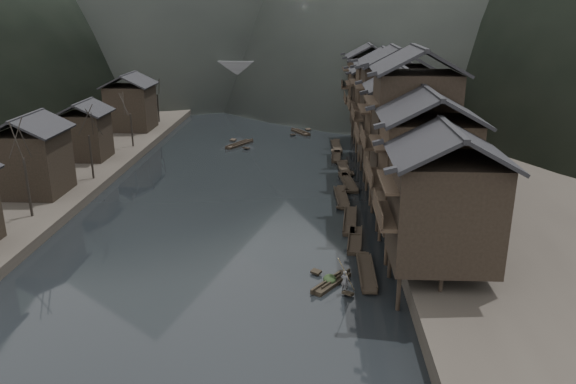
{
  "coord_description": "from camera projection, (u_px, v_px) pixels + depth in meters",
  "views": [
    {
      "loc": [
        8.43,
        -44.27,
        19.66
      ],
      "look_at": [
        5.9,
        7.0,
        2.5
      ],
      "focal_mm": 35.0,
      "sensor_mm": 36.0,
      "label": 1
    }
  ],
  "objects": [
    {
      "name": "hero_sampan",
      "position": [
        331.0,
        282.0,
        41.41
      ],
      "size": [
        3.19,
        4.14,
        0.43
      ],
      "color": "black",
      "rests_on": "water"
    },
    {
      "name": "bare_trees",
      "position": [
        75.0,
        134.0,
        59.45
      ],
      "size": [
        3.99,
        61.49,
        7.98
      ],
      "color": "black",
      "rests_on": "left_bank"
    },
    {
      "name": "left_houses",
      "position": [
        72.0,
        129.0,
        66.78
      ],
      "size": [
        8.1,
        53.2,
        8.73
      ],
      "color": "black",
      "rests_on": "left_bank"
    },
    {
      "name": "right_bank",
      "position": [
        491.0,
        136.0,
        84.53
      ],
      "size": [
        40.0,
        200.0,
        1.8
      ],
      "primitive_type": "cube",
      "color": "#2D2823",
      "rests_on": "ground"
    },
    {
      "name": "stone_bridge",
      "position": [
        275.0,
        79.0,
        115.15
      ],
      "size": [
        40.0,
        6.0,
        9.0
      ],
      "color": "#4C4C4F",
      "rests_on": "ground"
    },
    {
      "name": "left_bank",
      "position": [
        38.0,
        133.0,
        87.9
      ],
      "size": [
        40.0,
        200.0,
        1.2
      ],
      "primitive_type": "cube",
      "color": "#2D2823",
      "rests_on": "ground"
    },
    {
      "name": "water",
      "position": [
        216.0,
        244.0,
        48.56
      ],
      "size": [
        300.0,
        300.0,
        0.0
      ],
      "primitive_type": "plane",
      "color": "black",
      "rests_on": "ground"
    },
    {
      "name": "cargo_heap",
      "position": [
        330.0,
        275.0,
        41.41
      ],
      "size": [
        0.99,
        1.3,
        0.59
      ],
      "primitive_type": "ellipsoid",
      "color": "black",
      "rests_on": "hero_sampan"
    },
    {
      "name": "bamboo_pole",
      "position": [
        349.0,
        244.0,
        38.96
      ],
      "size": [
        1.58,
        1.69,
        3.7
      ],
      "primitive_type": "cylinder",
      "rotation": [
        0.54,
        0.0,
        -0.75
      ],
      "color": "#8C7A51",
      "rests_on": "boatman"
    },
    {
      "name": "boatman",
      "position": [
        345.0,
        278.0,
        39.81
      ],
      "size": [
        0.69,
        0.57,
        1.61
      ],
      "primitive_type": "imported",
      "rotation": [
        0.0,
        0.0,
        2.76
      ],
      "color": "#535355",
      "rests_on": "hero_sampan"
    },
    {
      "name": "moored_sampans",
      "position": [
        345.0,
        189.0,
        62.49
      ],
      "size": [
        2.74,
        47.78,
        0.47
      ],
      "color": "black",
      "rests_on": "water"
    },
    {
      "name": "stilt_houses",
      "position": [
        394.0,
        106.0,
        63.0
      ],
      "size": [
        9.0,
        67.6,
        16.48
      ],
      "color": "black",
      "rests_on": "ground"
    },
    {
      "name": "midriver_boats",
      "position": [
        268.0,
        138.0,
        86.13
      ],
      "size": [
        12.3,
        14.01,
        0.45
      ],
      "color": "black",
      "rests_on": "water"
    }
  ]
}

